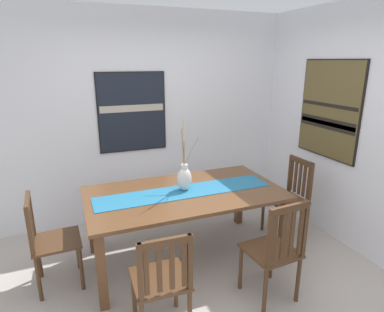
{
  "coord_description": "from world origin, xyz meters",
  "views": [
    {
      "loc": [
        -1.09,
        -2.28,
        2.07
      ],
      "look_at": [
        0.09,
        0.72,
        1.11
      ],
      "focal_mm": 30.18,
      "sensor_mm": 36.0,
      "label": 1
    }
  ],
  "objects_px": {
    "dining_table": "(185,200)",
    "chair_0": "(290,196)",
    "chair_2": "(275,250)",
    "chair_3": "(49,239)",
    "chair_1": "(162,280)",
    "centerpiece_vase": "(184,178)",
    "painting_on_back_wall": "(132,112)",
    "painting_on_side_wall": "(329,110)"
  },
  "relations": [
    {
      "from": "centerpiece_vase",
      "to": "painting_on_back_wall",
      "type": "distance_m",
      "value": 1.28
    },
    {
      "from": "chair_2",
      "to": "chair_0",
      "type": "bearing_deg",
      "value": 46.64
    },
    {
      "from": "centerpiece_vase",
      "to": "chair_1",
      "type": "height_order",
      "value": "centerpiece_vase"
    },
    {
      "from": "chair_3",
      "to": "centerpiece_vase",
      "type": "bearing_deg",
      "value": 0.85
    },
    {
      "from": "centerpiece_vase",
      "to": "chair_2",
      "type": "relative_size",
      "value": 0.73
    },
    {
      "from": "chair_2",
      "to": "chair_1",
      "type": "bearing_deg",
      "value": -179.72
    },
    {
      "from": "dining_table",
      "to": "chair_0",
      "type": "relative_size",
      "value": 2.11
    },
    {
      "from": "chair_2",
      "to": "painting_on_side_wall",
      "type": "relative_size",
      "value": 0.86
    },
    {
      "from": "chair_2",
      "to": "chair_3",
      "type": "bearing_deg",
      "value": 153.08
    },
    {
      "from": "dining_table",
      "to": "centerpiece_vase",
      "type": "xyz_separation_m",
      "value": [
        0.01,
        0.04,
        0.23
      ]
    },
    {
      "from": "chair_2",
      "to": "centerpiece_vase",
      "type": "bearing_deg",
      "value": 117.14
    },
    {
      "from": "painting_on_back_wall",
      "to": "centerpiece_vase",
      "type": "bearing_deg",
      "value": -75.8
    },
    {
      "from": "chair_0",
      "to": "painting_on_back_wall",
      "type": "distance_m",
      "value": 2.21
    },
    {
      "from": "centerpiece_vase",
      "to": "chair_2",
      "type": "bearing_deg",
      "value": -62.86
    },
    {
      "from": "chair_0",
      "to": "chair_1",
      "type": "relative_size",
      "value": 1.04
    },
    {
      "from": "centerpiece_vase",
      "to": "painting_on_side_wall",
      "type": "relative_size",
      "value": 0.63
    },
    {
      "from": "dining_table",
      "to": "chair_3",
      "type": "xyz_separation_m",
      "value": [
        -1.33,
        0.02,
        -0.18
      ]
    },
    {
      "from": "dining_table",
      "to": "chair_1",
      "type": "xyz_separation_m",
      "value": [
        -0.53,
        -0.91,
        -0.19
      ]
    },
    {
      "from": "chair_0",
      "to": "painting_on_back_wall",
      "type": "height_order",
      "value": "painting_on_back_wall"
    },
    {
      "from": "chair_1",
      "to": "painting_on_side_wall",
      "type": "height_order",
      "value": "painting_on_side_wall"
    },
    {
      "from": "chair_0",
      "to": "chair_2",
      "type": "xyz_separation_m",
      "value": [
        -0.86,
        -0.91,
        0.0
      ]
    },
    {
      "from": "dining_table",
      "to": "chair_1",
      "type": "distance_m",
      "value": 1.07
    },
    {
      "from": "chair_0",
      "to": "chair_3",
      "type": "distance_m",
      "value": 2.69
    },
    {
      "from": "centerpiece_vase",
      "to": "painting_on_back_wall",
      "type": "height_order",
      "value": "painting_on_back_wall"
    },
    {
      "from": "chair_3",
      "to": "painting_on_side_wall",
      "type": "height_order",
      "value": "painting_on_side_wall"
    },
    {
      "from": "chair_1",
      "to": "painting_on_side_wall",
      "type": "distance_m",
      "value": 2.72
    },
    {
      "from": "centerpiece_vase",
      "to": "chair_3",
      "type": "height_order",
      "value": "centerpiece_vase"
    },
    {
      "from": "chair_0",
      "to": "chair_2",
      "type": "bearing_deg",
      "value": -133.36
    },
    {
      "from": "centerpiece_vase",
      "to": "chair_0",
      "type": "distance_m",
      "value": 1.41
    },
    {
      "from": "chair_2",
      "to": "painting_on_back_wall",
      "type": "distance_m",
      "value": 2.4
    },
    {
      "from": "chair_3",
      "to": "painting_on_back_wall",
      "type": "distance_m",
      "value": 1.82
    },
    {
      "from": "dining_table",
      "to": "painting_on_side_wall",
      "type": "height_order",
      "value": "painting_on_side_wall"
    },
    {
      "from": "chair_0",
      "to": "chair_2",
      "type": "height_order",
      "value": "chair_2"
    },
    {
      "from": "centerpiece_vase",
      "to": "painting_on_side_wall",
      "type": "distance_m",
      "value": 1.91
    },
    {
      "from": "centerpiece_vase",
      "to": "painting_on_side_wall",
      "type": "xyz_separation_m",
      "value": [
        1.81,
        -0.03,
        0.61
      ]
    },
    {
      "from": "chair_1",
      "to": "painting_on_side_wall",
      "type": "bearing_deg",
      "value": 21.51
    },
    {
      "from": "chair_1",
      "to": "chair_2",
      "type": "relative_size",
      "value": 0.93
    },
    {
      "from": "dining_table",
      "to": "painting_on_back_wall",
      "type": "xyz_separation_m",
      "value": [
        -0.28,
        1.17,
        0.77
      ]
    },
    {
      "from": "chair_2",
      "to": "chair_3",
      "type": "relative_size",
      "value": 1.06
    },
    {
      "from": "chair_1",
      "to": "painting_on_back_wall",
      "type": "xyz_separation_m",
      "value": [
        0.25,
        2.08,
        0.96
      ]
    },
    {
      "from": "dining_table",
      "to": "chair_0",
      "type": "xyz_separation_m",
      "value": [
        1.36,
        0.01,
        -0.17
      ]
    },
    {
      "from": "chair_1",
      "to": "painting_on_back_wall",
      "type": "height_order",
      "value": "painting_on_back_wall"
    }
  ]
}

